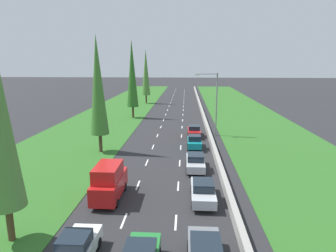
# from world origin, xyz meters

# --- Properties ---
(ground_plane) EXTENTS (300.00, 300.00, 0.00)m
(ground_plane) POSITION_xyz_m (0.00, 60.00, 0.00)
(ground_plane) COLOR #28282B
(ground_plane) RESTS_ON ground
(grass_verge_left) EXTENTS (14.00, 140.00, 0.04)m
(grass_verge_left) POSITION_xyz_m (-12.65, 60.00, 0.02)
(grass_verge_left) COLOR #2D6623
(grass_verge_left) RESTS_ON ground
(grass_verge_right) EXTENTS (14.00, 140.00, 0.04)m
(grass_verge_right) POSITION_xyz_m (14.35, 60.00, 0.02)
(grass_verge_right) COLOR #2D6623
(grass_verge_right) RESTS_ON ground
(median_barrier) EXTENTS (0.44, 120.00, 0.85)m
(median_barrier) POSITION_xyz_m (5.70, 60.00, 0.42)
(median_barrier) COLOR #9E9B93
(median_barrier) RESTS_ON ground
(lane_markings) EXTENTS (3.64, 116.00, 0.01)m
(lane_markings) POSITION_xyz_m (0.00, 60.00, 0.01)
(lane_markings) COLOR white
(lane_markings) RESTS_ON ground
(silver_sedan_right_lane) EXTENTS (1.82, 4.50, 1.64)m
(silver_sedan_right_lane) POSITION_xyz_m (3.71, 18.31, 0.81)
(silver_sedan_right_lane) COLOR silver
(silver_sedan_right_lane) RESTS_ON ground
(silver_sedan_right_lane_third) EXTENTS (1.82, 4.50, 1.64)m
(silver_sedan_right_lane_third) POSITION_xyz_m (3.33, 25.15, 0.81)
(silver_sedan_right_lane_third) COLOR silver
(silver_sedan_right_lane_third) RESTS_ON ground
(white_hatchback_left_lane) EXTENTS (1.74, 3.90, 1.72)m
(white_hatchback_left_lane) POSITION_xyz_m (-3.35, 10.63, 0.84)
(white_hatchback_left_lane) COLOR white
(white_hatchback_left_lane) RESTS_ON ground
(teal_hatchback_right_lane) EXTENTS (1.74, 3.90, 1.72)m
(teal_hatchback_right_lane) POSITION_xyz_m (3.44, 32.72, 0.84)
(teal_hatchback_right_lane) COLOR teal
(teal_hatchback_right_lane) RESTS_ON ground
(red_sedan_right_lane) EXTENTS (1.82, 4.50, 1.64)m
(red_sedan_right_lane) POSITION_xyz_m (3.55, 38.85, 0.81)
(red_sedan_right_lane) COLOR red
(red_sedan_right_lane) RESTS_ON ground
(red_van_left_lane) EXTENTS (1.96, 4.90, 2.82)m
(red_van_left_lane) POSITION_xyz_m (-3.55, 18.29, 1.40)
(red_van_left_lane) COLOR red
(red_van_left_lane) RESTS_ON ground
(poplar_tree_second) EXTENTS (2.14, 2.14, 13.57)m
(poplar_tree_second) POSITION_xyz_m (-7.71, 30.56, 7.84)
(poplar_tree_second) COLOR #4C3823
(poplar_tree_second) RESTS_ON ground
(poplar_tree_third) EXTENTS (2.17, 2.17, 14.66)m
(poplar_tree_third) POSITION_xyz_m (-7.77, 52.98, 8.38)
(poplar_tree_third) COLOR #4C3823
(poplar_tree_third) RESTS_ON ground
(poplar_tree_fourth) EXTENTS (2.14, 2.14, 13.72)m
(poplar_tree_fourth) POSITION_xyz_m (-7.93, 73.64, 7.91)
(poplar_tree_fourth) COLOR #4C3823
(poplar_tree_fourth) RESTS_ON ground
(street_light_mast) EXTENTS (3.20, 0.28, 9.00)m
(street_light_mast) POSITION_xyz_m (6.34, 39.60, 5.23)
(street_light_mast) COLOR gray
(street_light_mast) RESTS_ON ground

